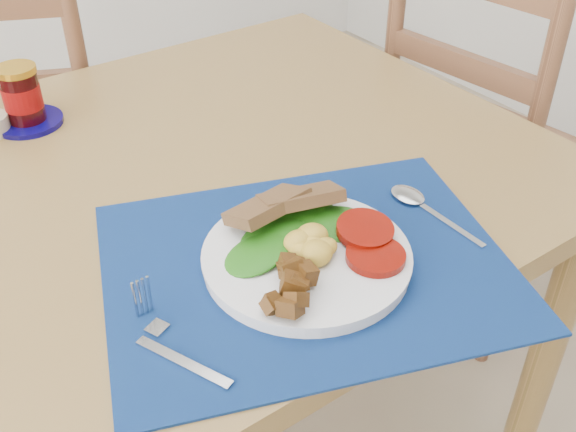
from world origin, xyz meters
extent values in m
cube|color=brown|center=(0.00, 0.20, 0.73)|extent=(1.40, 0.90, 0.04)
cylinder|color=brown|center=(0.64, -0.19, 0.35)|extent=(0.06, 0.06, 0.71)
cylinder|color=brown|center=(0.64, 0.59, 0.35)|extent=(0.06, 0.06, 0.71)
cube|color=#502E1D|center=(0.08, 0.92, 0.43)|extent=(0.54, 0.53, 0.04)
cylinder|color=#502E1D|center=(0.31, 1.00, 0.20)|extent=(0.04, 0.04, 0.41)
cylinder|color=#502E1D|center=(0.17, 0.70, 0.20)|extent=(0.04, 0.04, 0.41)
cube|color=#502E1D|center=(1.00, 0.27, 0.44)|extent=(0.46, 0.47, 0.04)
cylinder|color=#502E1D|center=(1.19, 0.10, 0.21)|extent=(0.04, 0.04, 0.42)
cylinder|color=#502E1D|center=(1.15, 0.47, 0.21)|extent=(0.04, 0.04, 0.42)
cylinder|color=#502E1D|center=(0.84, 0.06, 0.21)|extent=(0.04, 0.04, 0.42)
cylinder|color=#502E1D|center=(0.80, 0.43, 0.21)|extent=(0.04, 0.04, 0.42)
cube|color=#040430|center=(0.16, -0.09, 0.75)|extent=(0.61, 0.54, 0.00)
cylinder|color=silver|center=(0.16, -0.09, 0.76)|extent=(0.26, 0.26, 0.02)
ellipsoid|color=gold|center=(0.16, -0.09, 0.79)|extent=(0.06, 0.06, 0.03)
cylinder|color=#7F0704|center=(0.23, -0.13, 0.78)|extent=(0.07, 0.07, 0.01)
ellipsoid|color=#0D3807|center=(0.17, -0.05, 0.78)|extent=(0.14, 0.08, 0.01)
cube|color=brown|center=(0.18, -0.02, 0.80)|extent=(0.11, 0.07, 0.04)
cube|color=#B2B5BA|center=(-0.05, -0.15, 0.76)|extent=(0.06, 0.12, 0.00)
cube|color=#B2B5BA|center=(-0.05, -0.06, 0.76)|extent=(0.04, 0.07, 0.00)
cube|color=#B2B5BA|center=(0.36, -0.14, 0.76)|extent=(0.01, 0.11, 0.00)
ellipsoid|color=#B2B5BA|center=(0.36, -0.06, 0.76)|extent=(0.04, 0.06, 0.00)
cylinder|color=#08044E|center=(0.00, 0.48, 0.75)|extent=(0.12, 0.12, 0.01)
cylinder|color=black|center=(0.00, 0.48, 0.80)|extent=(0.06, 0.06, 0.08)
cylinder|color=maroon|center=(0.00, 0.48, 0.80)|extent=(0.06, 0.06, 0.04)
cylinder|color=gold|center=(0.00, 0.48, 0.85)|extent=(0.07, 0.07, 0.01)
camera|label=1|loc=(-0.24, -0.60, 1.30)|focal=42.00mm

